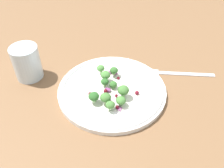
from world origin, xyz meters
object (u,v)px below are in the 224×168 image
(broccoli_floret_2, at_px, (110,105))
(water_glass, at_px, (26,63))
(plate, at_px, (112,89))
(fork, at_px, (175,73))
(broccoli_floret_0, at_px, (106,75))
(broccoli_floret_1, at_px, (94,97))

(broccoli_floret_2, distance_m, water_glass, 0.25)
(plate, bearing_deg, fork, -148.42)
(broccoli_floret_0, xyz_separation_m, broccoli_floret_2, (-0.03, 0.09, -0.01))
(broccoli_floret_0, bearing_deg, plate, 132.39)
(plate, distance_m, broccoli_floret_1, 0.07)
(plate, relative_size, broccoli_floret_1, 10.70)
(plate, bearing_deg, broccoli_floret_2, 96.01)
(water_glass, bearing_deg, broccoli_floret_0, 179.31)
(plate, relative_size, water_glass, 2.97)
(fork, distance_m, water_glass, 0.39)
(plate, xyz_separation_m, broccoli_floret_0, (0.02, -0.02, 0.03))
(broccoli_floret_2, xyz_separation_m, fork, (-0.15, -0.17, -0.03))
(broccoli_floret_1, distance_m, water_glass, 0.21)
(broccoli_floret_2, height_order, water_glass, water_glass)
(broccoli_floret_0, height_order, water_glass, water_glass)
(fork, relative_size, water_glass, 2.08)
(broccoli_floret_0, relative_size, fork, 0.13)
(broccoli_floret_2, bearing_deg, broccoli_floret_0, -73.71)
(plate, distance_m, broccoli_floret_0, 0.04)
(fork, bearing_deg, plate, 31.58)
(broccoli_floret_2, distance_m, fork, 0.23)
(broccoli_floret_1, height_order, broccoli_floret_2, broccoli_floret_1)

